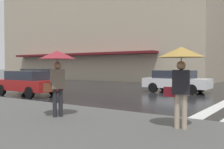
{
  "coord_description": "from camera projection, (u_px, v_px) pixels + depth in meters",
  "views": [
    {
      "loc": [
        -10.78,
        2.67,
        1.72
      ],
      "look_at": [
        0.74,
        10.63,
        1.25
      ],
      "focal_mm": 42.61,
      "sensor_mm": 36.0,
      "label": 1
    }
  ],
  "objects": [
    {
      "name": "pedestrian_with_floral_umbrella",
      "position": [
        57.0,
        62.0,
        8.08
      ],
      "size": [
        1.13,
        1.13,
        2.02
      ],
      "color": "#6B5B4C",
      "rests_on": "sidewalk_pavement"
    },
    {
      "name": "car_champagne",
      "position": [
        36.0,
        76.0,
        24.69
      ],
      "size": [
        1.85,
        4.1,
        1.41
      ],
      "color": "tan",
      "rests_on": "ground_plane"
    },
    {
      "name": "pedestrian_approaching_kerb",
      "position": [
        181.0,
        61.0,
        6.53
      ],
      "size": [
        1.16,
        1.16,
        2.03
      ],
      "color": "black",
      "rests_on": "sidewalk_pavement"
    },
    {
      "name": "car_red",
      "position": [
        28.0,
        82.0,
        15.26
      ],
      "size": [
        1.85,
        4.1,
        1.41
      ],
      "color": "maroon",
      "rests_on": "ground_plane"
    },
    {
      "name": "car_white",
      "position": [
        176.0,
        81.0,
        16.98
      ],
      "size": [
        1.85,
        4.1,
        1.41
      ],
      "color": "silver",
      "rests_on": "ground_plane"
    },
    {
      "name": "haussmann_block_mid",
      "position": [
        120.0,
        11.0,
        38.02
      ],
      "size": [
        18.95,
        29.01,
        19.4
      ],
      "color": "tan",
      "rests_on": "ground_plane"
    }
  ]
}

